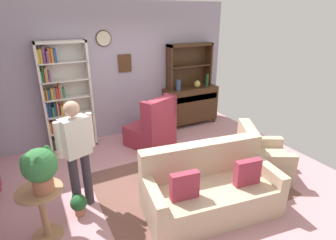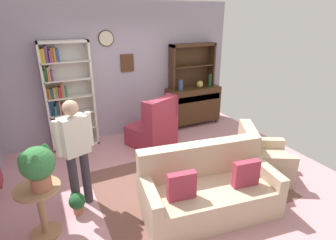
{
  "view_description": "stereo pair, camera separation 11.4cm",
  "coord_description": "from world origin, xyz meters",
  "views": [
    {
      "loc": [
        -1.8,
        -3.41,
        2.57
      ],
      "look_at": [
        0.1,
        0.2,
        0.95
      ],
      "focal_mm": 29.09,
      "sensor_mm": 36.0,
      "label": 1
    },
    {
      "loc": [
        -1.7,
        -3.47,
        2.57
      ],
      "look_at": [
        0.1,
        0.2,
        0.95
      ],
      "focal_mm": 29.09,
      "sensor_mm": 36.0,
      "label": 2
    }
  ],
  "objects": [
    {
      "name": "vase_round",
      "position": [
        1.71,
        1.79,
        1.01
      ],
      "size": [
        0.15,
        0.15,
        0.17
      ],
      "primitive_type": "ellipsoid",
      "color": "tan",
      "rests_on": "sideboard"
    },
    {
      "name": "wall_back",
      "position": [
        -0.0,
        2.13,
        1.4
      ],
      "size": [
        5.0,
        0.09,
        2.8
      ],
      "color": "#A399AD",
      "rests_on": "ground_plane"
    },
    {
      "name": "couch_floral",
      "position": [
        0.15,
        -0.94,
        0.31
      ],
      "size": [
        1.9,
        1.1,
        0.9
      ],
      "color": "#C6AD8E",
      "rests_on": "ground_plane"
    },
    {
      "name": "ground_plane",
      "position": [
        0.0,
        0.0,
        -0.01
      ],
      "size": [
        5.4,
        4.6,
        0.02
      ],
      "primitive_type": "cube",
      "color": "#C68C93"
    },
    {
      "name": "area_rug",
      "position": [
        0.2,
        -0.3,
        0.0
      ],
      "size": [
        2.78,
        2.09,
        0.01
      ],
      "primitive_type": "cube",
      "color": "brown",
      "rests_on": "ground_plane"
    },
    {
      "name": "sideboard",
      "position": [
        1.58,
        1.86,
        0.51
      ],
      "size": [
        1.3,
        0.45,
        0.92
      ],
      "color": "#422816",
      "rests_on": "ground_plane"
    },
    {
      "name": "sideboard_hutch",
      "position": [
        1.58,
        1.97,
        1.56
      ],
      "size": [
        1.1,
        0.26,
        1.0
      ],
      "color": "#422816",
      "rests_on": "sideboard"
    },
    {
      "name": "wingback_chair",
      "position": [
        0.28,
        1.2,
        0.38
      ],
      "size": [
        1.04,
        1.05,
        1.05
      ],
      "color": "#A33347",
      "rests_on": "ground_plane"
    },
    {
      "name": "potted_plant_large",
      "position": [
        -1.85,
        -0.49,
        0.99
      ],
      "size": [
        0.38,
        0.38,
        0.53
      ],
      "color": "#AD6B4C",
      "rests_on": "plant_stand"
    },
    {
      "name": "coffee_table",
      "position": [
        0.07,
        0.03,
        0.35
      ],
      "size": [
        0.8,
        0.5,
        0.42
      ],
      "color": "#422816",
      "rests_on": "ground_plane"
    },
    {
      "name": "plant_stand",
      "position": [
        -1.9,
        -0.43,
        0.42
      ],
      "size": [
        0.52,
        0.52,
        0.68
      ],
      "color": "#A87F56",
      "rests_on": "ground_plane"
    },
    {
      "name": "vase_tall",
      "position": [
        1.19,
        1.78,
        1.04
      ],
      "size": [
        0.11,
        0.11,
        0.24
      ],
      "primitive_type": "cylinder",
      "color": "#33476B",
      "rests_on": "sideboard"
    },
    {
      "name": "person_reading",
      "position": [
        -1.38,
        -0.05,
        0.91
      ],
      "size": [
        0.52,
        0.3,
        1.56
      ],
      "color": "#38333D",
      "rests_on": "ground_plane"
    },
    {
      "name": "book_stack",
      "position": [
        -0.03,
        0.01,
        0.44
      ],
      "size": [
        0.2,
        0.16,
        0.05
      ],
      "color": "#337247",
      "rests_on": "coffee_table"
    },
    {
      "name": "bookshelf",
      "position": [
        -1.26,
        1.94,
        1.04
      ],
      "size": [
        0.9,
        0.3,
        2.1
      ],
      "color": "silver",
      "rests_on": "ground_plane"
    },
    {
      "name": "potted_plant_small",
      "position": [
        -1.48,
        -0.22,
        0.18
      ],
      "size": [
        0.22,
        0.22,
        0.31
      ],
      "color": "#AD6B4C",
      "rests_on": "ground_plane"
    },
    {
      "name": "bottle_wine",
      "position": [
        1.97,
        1.77,
        1.07
      ],
      "size": [
        0.07,
        0.07,
        0.3
      ],
      "primitive_type": "cylinder",
      "color": "#194223",
      "rests_on": "sideboard"
    },
    {
      "name": "armchair_floral",
      "position": [
        1.41,
        -0.62,
        0.29
      ],
      "size": [
        1.05,
        1.04,
        0.88
      ],
      "color": "#C6AD8E",
      "rests_on": "ground_plane"
    }
  ]
}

